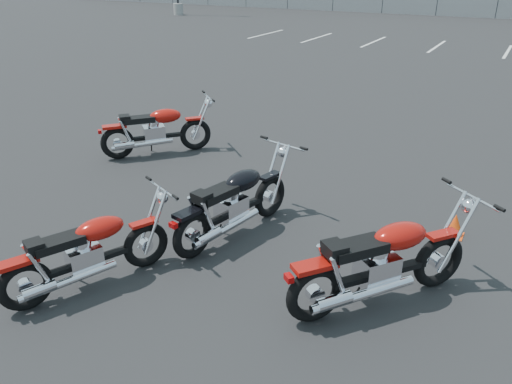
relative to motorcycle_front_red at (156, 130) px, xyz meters
The scene contains 8 objects.
ground 4.02m from the motorcycle_front_red, 38.21° to the right, with size 120.00×120.00×0.00m, color black.
motorcycle_front_red is the anchor object (origin of this frame).
motorcycle_second_black 3.73m from the motorcycle_front_red, 33.81° to the right, with size 0.98×2.30×1.13m.
motorcycle_third_red 4.57m from the motorcycle_front_red, 60.63° to the right, with size 1.26×2.09×1.05m.
motorcycle_rear_red 5.95m from the motorcycle_front_red, 26.00° to the right, with size 1.87×2.19×1.19m.
training_cone_near 5.89m from the motorcycle_front_red, ahead, with size 0.28×0.28×0.33m.
chainlink_fence 32.69m from the motorcycle_front_red, 84.50° to the left, with size 80.06×0.06×1.80m.
parking_line_stripes 17.55m from the motorcycle_front_red, 87.93° to the left, with size 15.12×4.00×0.01m.
Camera 1 is at (3.29, -4.93, 3.58)m, focal length 35.00 mm.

